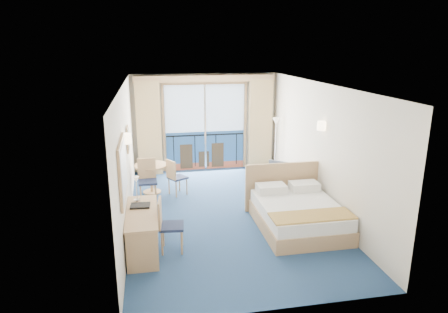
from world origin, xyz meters
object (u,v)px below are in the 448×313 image
desk (142,240)px  table_chair_a (175,175)px  round_table (151,171)px  floor_lamp (276,132)px  desk_chair (167,222)px  table_chair_b (147,177)px  bed (297,213)px  armchair (276,176)px  nightstand (299,189)px

desk → table_chair_a: table_chair_a is taller
round_table → floor_lamp: bearing=13.8°
floor_lamp → desk_chair: floor_lamp is taller
desk → table_chair_b: bearing=88.1°
floor_lamp → desk: 5.43m
bed → desk_chair: 2.60m
round_table → table_chair_b: size_ratio=0.81×
desk_chair → armchair: bearing=-41.4°
floor_lamp → round_table: bearing=-166.2°
floor_lamp → desk: size_ratio=1.03×
bed → round_table: bearing=138.6°
desk → floor_lamp: bearing=48.9°
bed → round_table: bed is taller
table_chair_a → table_chair_b: size_ratio=0.91×
nightstand → table_chair_a: bearing=163.1°
nightstand → desk_chair: 3.59m
round_table → table_chair_a: table_chair_a is taller
desk → desk_chair: 0.53m
table_chair_a → desk_chair: bearing=143.2°
desk_chair → round_table: (-0.23, 2.92, -0.00)m
nightstand → table_chair_a: 2.91m
nightstand → table_chair_a: (-2.77, 0.84, 0.22)m
nightstand → table_chair_b: size_ratio=0.56×
desk_chair → table_chair_b: table_chair_b is taller
table_chair_a → bed: bearing=-164.3°
nightstand → desk: size_ratio=0.35×
nightstand → bed: bearing=-112.6°
bed → nightstand: bed is taller
floor_lamp → round_table: size_ratio=2.01×
bed → armchair: (0.27, 2.14, 0.03)m
round_table → armchair: bearing=-5.6°
nightstand → round_table: size_ratio=0.69×
floor_lamp → table_chair_a: (-2.80, -1.10, -0.70)m
nightstand → desk_chair: desk_chair is taller
bed → round_table: (-2.77, 2.44, 0.24)m
nightstand → armchair: bearing=109.1°
nightstand → armchair: armchair is taller
bed → desk: bed is taller
bed → table_chair_a: (-2.23, 2.16, 0.20)m
desk → desk_chair: size_ratio=1.61×
armchair → table_chair_a: table_chair_a is taller
nightstand → floor_lamp: bearing=89.2°
round_table → bed: bearing=-41.4°
round_table → table_chair_a: (0.54, -0.27, -0.04)m
desk_chair → table_chair_a: size_ratio=1.08×
round_table → table_chair_b: bearing=-101.2°
floor_lamp → desk_chair: (-3.12, -3.74, -0.66)m
floor_lamp → table_chair_b: bearing=-159.6°
bed → table_chair_b: bearing=145.3°
floor_lamp → table_chair_a: floor_lamp is taller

